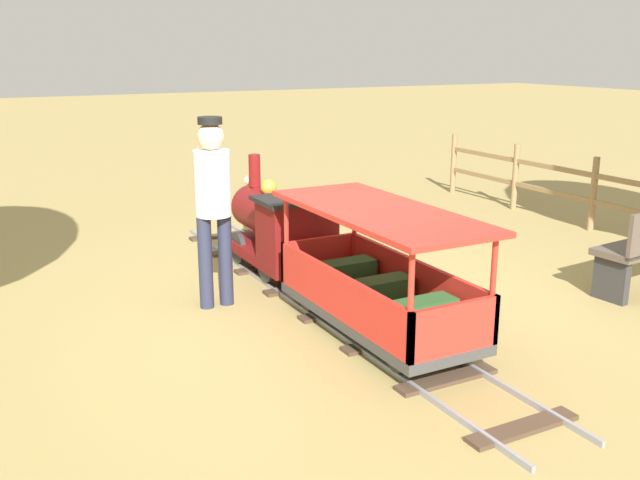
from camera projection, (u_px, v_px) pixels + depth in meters
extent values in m
plane|color=#A38C51|center=(337.00, 311.00, 6.04)|extent=(60.00, 60.00, 0.00)
cube|color=gray|center=(295.00, 303.00, 6.15)|extent=(0.03, 5.70, 0.04)
cube|color=gray|center=(347.00, 294.00, 6.39)|extent=(0.03, 5.70, 0.04)
cube|color=#4C3828|center=(523.00, 428.00, 4.15)|extent=(0.76, 0.14, 0.03)
cube|color=#4C3828|center=(447.00, 379.00, 4.75)|extent=(0.76, 0.14, 0.03)
cube|color=#4C3828|center=(388.00, 342.00, 5.36)|extent=(0.76, 0.14, 0.03)
cube|color=#4C3828|center=(341.00, 312.00, 5.97)|extent=(0.76, 0.14, 0.03)
cube|color=#4C3828|center=(303.00, 288.00, 6.57)|extent=(0.76, 0.14, 0.03)
cube|color=#4C3828|center=(271.00, 267.00, 7.18)|extent=(0.76, 0.14, 0.03)
cube|color=#4C3828|center=(245.00, 250.00, 7.79)|extent=(0.76, 0.14, 0.03)
cube|color=#4C3828|center=(222.00, 235.00, 8.39)|extent=(0.76, 0.14, 0.03)
cube|color=maroon|center=(276.00, 252.00, 7.03)|extent=(0.64, 1.40, 0.10)
cylinder|color=maroon|center=(267.00, 213.00, 7.11)|extent=(0.44, 0.85, 0.44)
cylinder|color=#B7932D|center=(251.00, 205.00, 7.47)|extent=(0.37, 0.02, 0.37)
cylinder|color=maroon|center=(255.00, 171.00, 7.26)|extent=(0.12, 0.12, 0.33)
sphere|color=#B7932D|center=(269.00, 187.00, 6.99)|extent=(0.16, 0.16, 0.16)
cube|color=maroon|center=(297.00, 230.00, 6.54)|extent=(0.64, 0.45, 0.55)
cube|color=black|center=(297.00, 199.00, 6.46)|extent=(0.72, 0.53, 0.04)
sphere|color=#F2EAB2|center=(249.00, 180.00, 7.43)|extent=(0.10, 0.10, 0.10)
cylinder|color=#2D2D2D|center=(238.00, 247.00, 7.21)|extent=(0.05, 0.32, 0.32)
cylinder|color=#2D2D2D|center=(285.00, 241.00, 7.45)|extent=(0.05, 0.32, 0.32)
cylinder|color=#2D2D2D|center=(266.00, 265.00, 6.61)|extent=(0.05, 0.32, 0.32)
cylinder|color=#2D2D2D|center=(316.00, 258.00, 6.85)|extent=(0.05, 0.32, 0.32)
cube|color=#3F3F3F|center=(377.00, 314.00, 5.46)|extent=(0.72, 1.90, 0.08)
cube|color=red|center=(338.00, 295.00, 5.25)|extent=(0.04, 1.90, 0.35)
cube|color=red|center=(414.00, 281.00, 5.56)|extent=(0.04, 1.90, 0.35)
cube|color=red|center=(320.00, 257.00, 6.20)|extent=(0.72, 0.04, 0.35)
cube|color=red|center=(454.00, 329.00, 4.61)|extent=(0.72, 0.04, 0.35)
cylinder|color=red|center=(287.00, 240.00, 5.97)|extent=(0.04, 0.04, 0.75)
cylinder|color=red|center=(354.00, 231.00, 6.27)|extent=(0.04, 0.04, 0.75)
cylinder|color=red|center=(410.00, 307.00, 4.43)|extent=(0.04, 0.04, 0.75)
cylinder|color=red|center=(493.00, 290.00, 4.74)|extent=(0.04, 0.04, 0.75)
cube|color=red|center=(379.00, 211.00, 5.25)|extent=(0.82, 2.00, 0.04)
cube|color=#2D6B33|center=(418.00, 317.00, 4.96)|extent=(0.56, 0.20, 0.24)
cube|color=#2D6B33|center=(377.00, 295.00, 5.42)|extent=(0.56, 0.20, 0.24)
cube|color=#2D6B33|center=(342.00, 275.00, 5.87)|extent=(0.56, 0.20, 0.24)
cylinder|color=#262626|center=(307.00, 296.00, 5.91)|extent=(0.04, 0.24, 0.24)
cylinder|color=#262626|center=(361.00, 287.00, 6.15)|extent=(0.04, 0.24, 0.24)
cylinder|color=#262626|center=(397.00, 355.00, 4.78)|extent=(0.04, 0.24, 0.24)
cylinder|color=#262626|center=(458.00, 341.00, 5.02)|extent=(0.04, 0.24, 0.24)
cylinder|color=#282D47|center=(205.00, 263.00, 6.01)|extent=(0.12, 0.12, 0.80)
cylinder|color=#282D47|center=(225.00, 260.00, 6.10)|extent=(0.12, 0.12, 0.80)
cylinder|color=white|center=(212.00, 183.00, 5.88)|extent=(0.30, 0.30, 0.55)
sphere|color=beige|center=(210.00, 137.00, 5.78)|extent=(0.22, 0.22, 0.22)
cylinder|color=black|center=(210.00, 120.00, 5.74)|extent=(0.20, 0.20, 0.06)
cube|color=#333333|center=(611.00, 278.00, 6.22)|extent=(0.11, 0.33, 0.42)
cylinder|color=#93754C|center=(593.00, 194.00, 8.58)|extent=(0.08, 0.08, 0.90)
cylinder|color=#93754C|center=(515.00, 177.00, 9.72)|extent=(0.08, 0.08, 0.90)
cylinder|color=#93754C|center=(454.00, 163.00, 10.87)|extent=(0.08, 0.08, 0.90)
cube|color=#93754C|center=(640.00, 212.00, 8.04)|extent=(0.04, 6.70, 0.06)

